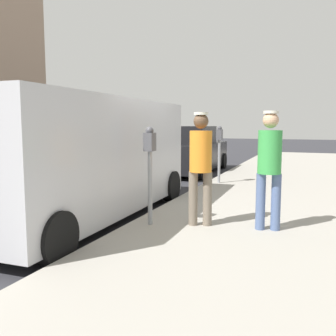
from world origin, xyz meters
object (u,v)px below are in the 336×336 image
parked_sedan_ahead (189,152)px  pedestrian_in_green (269,162)px  pedestrian_in_orange (201,161)px  parking_meter_far (219,144)px  parking_meter_near (150,159)px  parked_van (82,156)px

parked_sedan_ahead → pedestrian_in_green: bearing=-63.2°
pedestrian_in_green → pedestrian_in_orange: bearing=-173.0°
parking_meter_far → parked_sedan_ahead: 3.41m
pedestrian_in_orange → parking_meter_near: bearing=-162.7°
pedestrian_in_orange → parked_sedan_ahead: bearing=109.5°
parked_van → parked_sedan_ahead: 6.99m
parked_van → parking_meter_far: bearing=69.9°
parking_meter_near → pedestrian_in_orange: pedestrian_in_orange is taller
parking_meter_near → pedestrian_in_green: size_ratio=0.87×
parking_meter_near → pedestrian_in_green: (1.75, 0.36, -0.02)m
parking_meter_far → pedestrian_in_green: (1.75, -4.15, -0.02)m
parking_meter_near → parked_van: 1.55m
parking_meter_near → parking_meter_far: bearing=90.0°
pedestrian_in_green → parked_van: size_ratio=0.33×
parking_meter_far → pedestrian_in_orange: (0.74, -4.27, -0.03)m
pedestrian_in_green → parked_van: (-3.25, 0.04, -0.00)m
pedestrian_in_green → parking_meter_far: bearing=112.9°
pedestrian_in_orange → parked_sedan_ahead: 7.59m
pedestrian_in_orange → parked_van: size_ratio=0.33×
parking_meter_far → parked_van: bearing=-110.1°
parking_meter_near → pedestrian_in_orange: (0.74, 0.23, -0.03)m
parking_meter_near → pedestrian_in_orange: size_ratio=0.88×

